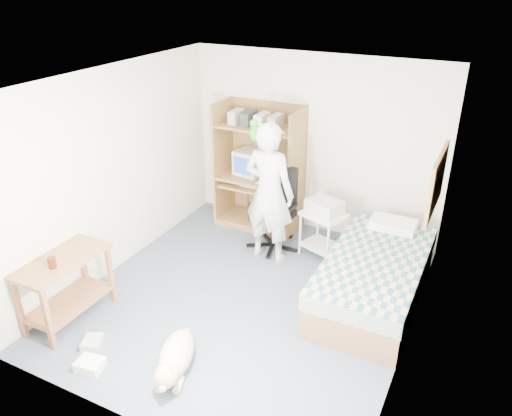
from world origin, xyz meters
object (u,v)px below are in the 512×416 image
at_px(dog, 175,357).
at_px(bed, 374,278).
at_px(office_chair, 275,219).
at_px(person, 269,193).
at_px(computer_hutch, 260,172).
at_px(side_desk, 65,280).
at_px(printer_cart, 323,228).

bearing_deg(dog, bed, 34.59).
bearing_deg(dog, office_chair, 72.93).
bearing_deg(office_chair, person, -77.76).
bearing_deg(bed, computer_hutch, 150.71).
distance_m(side_desk, person, 2.57).
distance_m(bed, printer_cart, 1.07).
xyz_separation_m(bed, office_chair, (-1.52, 0.63, 0.11)).
distance_m(office_chair, printer_cart, 0.67).
xyz_separation_m(person, dog, (0.10, -2.28, -0.76)).
distance_m(computer_hutch, bed, 2.35).
height_order(bed, person, person).
relative_size(bed, person, 1.10).
distance_m(computer_hutch, printer_cart, 1.31).
bearing_deg(office_chair, bed, -18.57).
distance_m(bed, dog, 2.40).
distance_m(office_chair, dog, 2.60).
xyz_separation_m(side_desk, dog, (1.48, -0.14, -0.34)).
bearing_deg(side_desk, computer_hutch, 73.86).
distance_m(dog, printer_cart, 2.67).
xyz_separation_m(bed, printer_cart, (-0.85, 0.64, 0.13)).
bearing_deg(bed, side_desk, -147.50).
distance_m(side_desk, office_chair, 2.78).
bearing_deg(computer_hutch, side_desk, -106.14).
xyz_separation_m(office_chair, dog, (0.15, -2.59, -0.24)).
xyz_separation_m(side_desk, office_chair, (1.33, 2.44, -0.10)).
relative_size(office_chair, dog, 1.20).
bearing_deg(bed, person, 167.89).
distance_m(computer_hutch, dog, 3.21).
distance_m(person, printer_cart, 0.87).
distance_m(side_desk, dog, 1.52).
distance_m(computer_hutch, office_chair, 0.81).
bearing_deg(side_desk, dog, -5.59).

